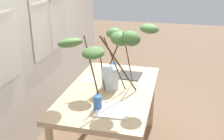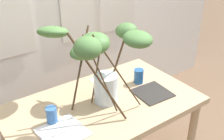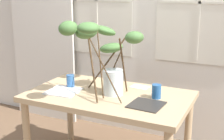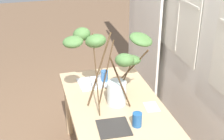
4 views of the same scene
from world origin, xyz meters
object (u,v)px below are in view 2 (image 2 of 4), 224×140
Objects in this scene: drinking_glass_blue_left at (52,115)px; dining_table at (103,113)px; vase_with_branches at (96,57)px; plate_square_right at (152,93)px; drinking_glass_blue_right at (139,76)px; plate_square_left at (63,132)px.

dining_table is at bearing -1.44° from drinking_glass_blue_left.
vase_with_branches is at bearing -1.31° from drinking_glass_blue_left.
plate_square_right is (0.76, -0.12, -0.06)m from drinking_glass_blue_left.
plate_square_left is (-0.77, -0.19, -0.05)m from drinking_glass_blue_right.
drinking_glass_blue_left is 0.47× the size of plate_square_right.
vase_with_branches reaches higher than plate_square_left.
drinking_glass_blue_left is (-0.34, 0.01, -0.32)m from vase_with_branches.
dining_table is 0.40m from plate_square_right.
dining_table is 0.47m from vase_with_branches.
plate_square_right is (0.75, 0.01, -0.00)m from plate_square_left.
dining_table is 0.41m from drinking_glass_blue_left.
vase_with_branches is at bearing 165.17° from plate_square_right.
plate_square_right is (-0.02, -0.18, -0.05)m from drinking_glass_blue_right.
dining_table is at bearing 163.71° from plate_square_right.
plate_square_right is at bearing -14.83° from vase_with_branches.
vase_with_branches is 7.70× the size of drinking_glass_blue_right.
drinking_glass_blue_left is 0.14m from plate_square_left.
plate_square_left is at bearing -160.10° from vase_with_branches.
plate_square_left is 0.75m from plate_square_right.
plate_square_right is (0.42, -0.11, -0.37)m from vase_with_branches.
dining_table is at bearing 17.34° from plate_square_left.
dining_table is 0.43m from drinking_glass_blue_right.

